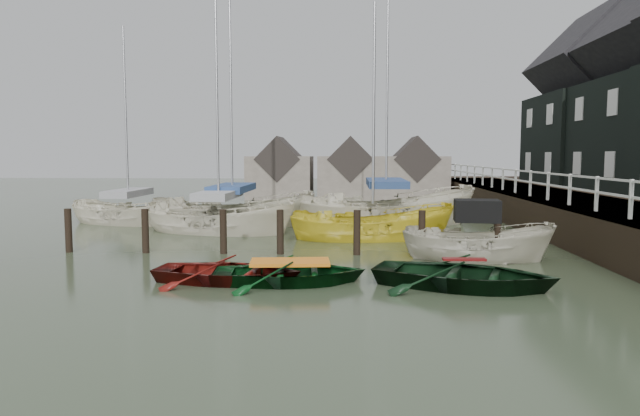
# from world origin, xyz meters

# --- Properties ---
(ground) EXTENTS (120.00, 120.00, 0.00)m
(ground) POSITION_xyz_m (0.00, 0.00, 0.00)
(ground) COLOR #2D3622
(ground) RESTS_ON ground
(pier) EXTENTS (3.04, 32.00, 2.70)m
(pier) POSITION_xyz_m (9.48, 10.00, 0.71)
(pier) COLOR black
(pier) RESTS_ON ground
(mooring_pilings) EXTENTS (13.72, 0.22, 1.80)m
(mooring_pilings) POSITION_xyz_m (-1.11, 3.00, 0.50)
(mooring_pilings) COLOR black
(mooring_pilings) RESTS_ON ground
(far_sheds) EXTENTS (14.00, 4.08, 4.39)m
(far_sheds) POSITION_xyz_m (0.83, 26.00, 1.86)
(far_sheds) COLOR #665B51
(far_sheds) RESTS_ON ground
(rowboat_red) EXTENTS (3.90, 2.97, 0.75)m
(rowboat_red) POSITION_xyz_m (-2.00, -0.94, 0.00)
(rowboat_red) COLOR #5A110C
(rowboat_red) RESTS_ON ground
(rowboat_green) EXTENTS (3.91, 2.97, 0.76)m
(rowboat_green) POSITION_xyz_m (-0.47, -1.01, 0.00)
(rowboat_green) COLOR black
(rowboat_green) RESTS_ON ground
(rowboat_dkgreen) EXTENTS (4.95, 4.20, 0.87)m
(rowboat_dkgreen) POSITION_xyz_m (3.65, -1.27, 0.00)
(rowboat_dkgreen) COLOR black
(rowboat_dkgreen) RESTS_ON ground
(motorboat) EXTENTS (4.56, 2.14, 2.63)m
(motorboat) POSITION_xyz_m (4.75, 2.29, 0.09)
(motorboat) COLOR beige
(motorboat) RESTS_ON ground
(sailboat_a) EXTENTS (7.02, 4.15, 11.56)m
(sailboat_a) POSITION_xyz_m (-4.28, 7.90, 0.06)
(sailboat_a) COLOR beige
(sailboat_a) RESTS_ON ground
(sailboat_b) EXTENTS (7.40, 3.17, 12.37)m
(sailboat_b) POSITION_xyz_m (-4.16, 10.01, 0.06)
(sailboat_b) COLOR beige
(sailboat_b) RESTS_ON ground
(sailboat_c) EXTENTS (6.42, 3.11, 9.77)m
(sailboat_c) POSITION_xyz_m (1.83, 6.51, 0.01)
(sailboat_c) COLOR gold
(sailboat_c) RESTS_ON ground
(sailboat_d) EXTENTS (8.69, 4.66, 13.77)m
(sailboat_d) POSITION_xyz_m (2.57, 10.68, 0.06)
(sailboat_d) COLOR beige
(sailboat_d) RESTS_ON ground
(sailboat_e) EXTENTS (6.41, 3.99, 9.91)m
(sailboat_e) POSITION_xyz_m (-9.02, 10.56, 0.06)
(sailboat_e) COLOR beige
(sailboat_e) RESTS_ON ground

